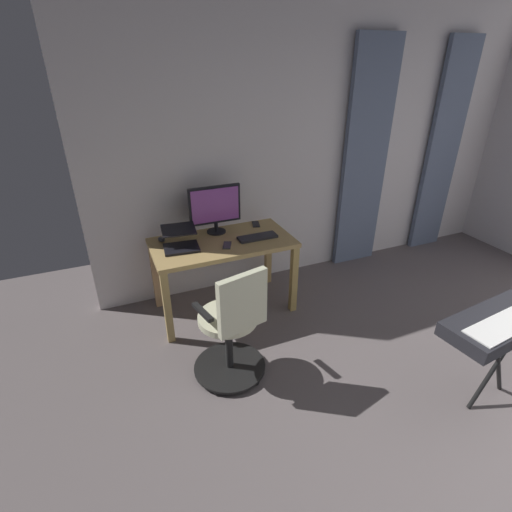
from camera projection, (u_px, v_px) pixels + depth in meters
back_room_partition at (323, 142)px, 3.99m from camera, size 4.88×0.10×2.84m
curtain_left_panel at (442, 151)px, 4.54m from camera, size 0.45×0.06×2.43m
curtain_right_panel at (365, 160)px, 4.16m from camera, size 0.54×0.06×2.43m
desk at (223, 251)px, 3.51m from camera, size 1.27×0.66×0.73m
office_chair at (232, 329)px, 2.78m from camera, size 0.56×0.56×0.96m
computer_monitor at (215, 207)px, 3.52m from camera, size 0.49×0.18×0.45m
computer_keyboard at (257, 237)px, 3.51m from camera, size 0.36×0.12×0.02m
laptop at (180, 241)px, 3.33m from camera, size 0.33×0.38×0.15m
computer_mouse at (162, 239)px, 3.45m from camera, size 0.06×0.10×0.04m
cell_phone_by_monitor at (227, 245)px, 3.37m from camera, size 0.12×0.16×0.01m
cell_phone_face_up at (256, 224)px, 3.80m from camera, size 0.11×0.16×0.01m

